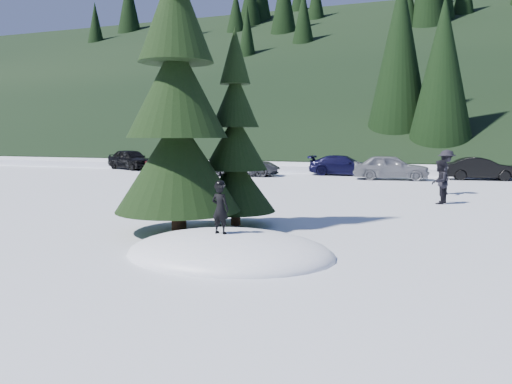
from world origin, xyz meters
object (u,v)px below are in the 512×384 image
(child_skier, at_px, (220,209))
(car_1, at_px, (178,165))
(car_4, at_px, (391,167))
(car_0, at_px, (131,159))
(spruce_short, at_px, (235,149))
(adult_2, at_px, (446,172))
(adult_0, at_px, (439,182))
(car_5, at_px, (481,169))
(car_2, at_px, (244,166))
(car_3, at_px, (343,165))
(spruce_tall, at_px, (177,102))

(child_skier, height_order, car_1, child_skier)
(child_skier, bearing_deg, car_4, -87.63)
(car_0, bearing_deg, spruce_short, -114.06)
(adult_2, xyz_separation_m, car_0, (-21.45, 8.42, -0.20))
(child_skier, relative_size, adult_0, 0.64)
(spruce_short, distance_m, car_1, 17.79)
(car_0, bearing_deg, car_5, -66.41)
(car_0, xyz_separation_m, car_2, (9.85, -2.46, -0.12))
(car_3, bearing_deg, car_5, -95.82)
(child_skier, bearing_deg, car_5, -99.66)
(adult_2, xyz_separation_m, car_1, (-15.49, 4.75, -0.30))
(spruce_tall, bearing_deg, car_5, 66.39)
(car_4, bearing_deg, car_1, 89.94)
(adult_0, xyz_separation_m, car_2, (-11.35, 9.27, -0.18))
(spruce_short, distance_m, child_skier, 3.74)
(child_skier, relative_size, car_0, 0.24)
(spruce_short, bearing_deg, car_4, 80.74)
(child_skier, xyz_separation_m, adult_0, (4.17, 9.99, -0.19))
(adult_2, bearing_deg, spruce_tall, 149.84)
(spruce_short, height_order, child_skier, spruce_short)
(car_1, xyz_separation_m, car_5, (17.38, 3.14, -0.01))
(adult_2, bearing_deg, car_4, 24.15)
(adult_0, relative_size, car_5, 0.42)
(child_skier, xyz_separation_m, adult_2, (4.42, 13.30, -0.05))
(car_2, height_order, car_5, car_5)
(car_4, bearing_deg, child_skier, 168.38)
(child_skier, height_order, car_4, child_skier)
(child_skier, distance_m, car_5, 22.11)
(spruce_short, bearing_deg, car_0, 131.05)
(spruce_tall, relative_size, car_0, 1.98)
(spruce_tall, height_order, child_skier, spruce_tall)
(adult_2, distance_m, car_3, 10.31)
(adult_0, xyz_separation_m, car_0, (-21.20, 11.73, -0.06))
(adult_2, height_order, car_3, adult_2)
(adult_2, bearing_deg, car_0, 68.31)
(child_skier, distance_m, car_4, 19.66)
(spruce_tall, xyz_separation_m, spruce_short, (1.00, 1.40, -1.22))
(spruce_short, height_order, car_4, spruce_short)
(child_skier, height_order, car_0, child_skier)
(adult_0, relative_size, car_2, 0.36)
(spruce_tall, xyz_separation_m, car_2, (-5.10, 17.26, -2.70))
(adult_0, relative_size, car_4, 0.39)
(spruce_short, height_order, car_2, spruce_short)
(car_5, bearing_deg, car_3, 78.77)
(adult_0, height_order, car_5, adult_0)
(spruce_tall, height_order, spruce_short, spruce_tall)
(spruce_short, bearing_deg, car_1, 124.30)
(spruce_short, relative_size, car_4, 1.29)
(car_0, bearing_deg, car_3, -65.07)
(spruce_tall, relative_size, spruce_short, 1.60)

